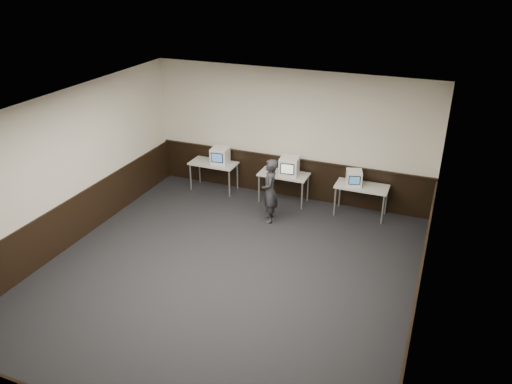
% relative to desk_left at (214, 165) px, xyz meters
% --- Properties ---
extents(floor, '(8.00, 8.00, 0.00)m').
position_rel_desk_left_xyz_m(floor, '(1.90, -3.60, -0.68)').
color(floor, black).
rests_on(floor, ground).
extents(ceiling, '(8.00, 8.00, 0.00)m').
position_rel_desk_left_xyz_m(ceiling, '(1.90, -3.60, 2.52)').
color(ceiling, white).
rests_on(ceiling, back_wall).
extents(back_wall, '(7.00, 0.00, 7.00)m').
position_rel_desk_left_xyz_m(back_wall, '(1.90, 0.40, 0.92)').
color(back_wall, beige).
rests_on(back_wall, ground).
extents(front_wall, '(7.00, 0.00, 7.00)m').
position_rel_desk_left_xyz_m(front_wall, '(1.90, -7.60, 0.92)').
color(front_wall, beige).
rests_on(front_wall, ground).
extents(left_wall, '(0.00, 8.00, 8.00)m').
position_rel_desk_left_xyz_m(left_wall, '(-1.60, -3.60, 0.92)').
color(left_wall, beige).
rests_on(left_wall, ground).
extents(right_wall, '(0.00, 8.00, 8.00)m').
position_rel_desk_left_xyz_m(right_wall, '(5.40, -3.60, 0.92)').
color(right_wall, beige).
rests_on(right_wall, ground).
extents(wainscot_back, '(6.98, 0.04, 1.00)m').
position_rel_desk_left_xyz_m(wainscot_back, '(1.90, 0.38, -0.18)').
color(wainscot_back, black).
rests_on(wainscot_back, back_wall).
extents(wainscot_left, '(0.04, 7.98, 1.00)m').
position_rel_desk_left_xyz_m(wainscot_left, '(-1.58, -3.60, -0.18)').
color(wainscot_left, black).
rests_on(wainscot_left, left_wall).
extents(wainscot_right, '(0.04, 7.98, 1.00)m').
position_rel_desk_left_xyz_m(wainscot_right, '(5.38, -3.60, -0.18)').
color(wainscot_right, black).
rests_on(wainscot_right, right_wall).
extents(wainscot_rail, '(6.98, 0.06, 0.04)m').
position_rel_desk_left_xyz_m(wainscot_rail, '(1.90, 0.36, 0.34)').
color(wainscot_rail, black).
rests_on(wainscot_rail, wainscot_back).
extents(desk_left, '(1.20, 0.60, 0.75)m').
position_rel_desk_left_xyz_m(desk_left, '(0.00, 0.00, 0.00)').
color(desk_left, beige).
rests_on(desk_left, ground).
extents(desk_center, '(1.20, 0.60, 0.75)m').
position_rel_desk_left_xyz_m(desk_center, '(1.90, 0.00, 0.00)').
color(desk_center, beige).
rests_on(desk_center, ground).
extents(desk_right, '(1.20, 0.60, 0.75)m').
position_rel_desk_left_xyz_m(desk_right, '(3.80, 0.00, 0.00)').
color(desk_right, beige).
rests_on(desk_right, ground).
extents(emac_left, '(0.46, 0.49, 0.42)m').
position_rel_desk_left_xyz_m(emac_left, '(0.18, 0.03, 0.28)').
color(emac_left, white).
rests_on(emac_left, desk_left).
extents(emac_center, '(0.50, 0.52, 0.44)m').
position_rel_desk_left_xyz_m(emac_center, '(2.04, -0.02, 0.29)').
color(emac_center, white).
rests_on(emac_center, desk_center).
extents(emac_right, '(0.44, 0.45, 0.35)m').
position_rel_desk_left_xyz_m(emac_right, '(3.60, -0.02, 0.25)').
color(emac_right, white).
rests_on(emac_right, desk_right).
extents(person, '(0.51, 0.63, 1.50)m').
position_rel_desk_left_xyz_m(person, '(1.93, -1.06, 0.07)').
color(person, '#25252A').
rests_on(person, ground).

